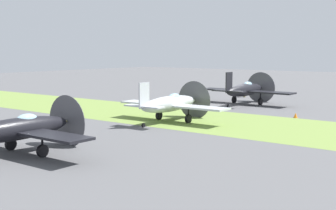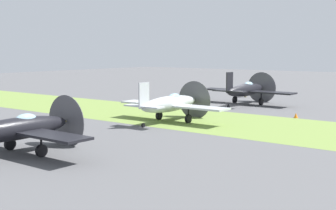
% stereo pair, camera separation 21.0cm
% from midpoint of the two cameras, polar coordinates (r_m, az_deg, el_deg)
% --- Properties ---
extents(ground_plane, '(160.00, 160.00, 0.00)m').
position_cam_midpoint_polar(ground_plane, '(49.45, 7.96, -0.02)').
color(ground_plane, '#515154').
extents(grass_verge, '(120.00, 11.00, 0.01)m').
position_cam_midpoint_polar(grass_verge, '(40.83, 0.65, -1.39)').
color(grass_verge, olive).
rests_on(grass_verge, ground).
extents(airplane_lead, '(10.43, 8.31, 3.75)m').
position_cam_midpoint_polar(airplane_lead, '(50.23, 9.69, 1.85)').
color(airplane_lead, black).
rests_on(airplane_lead, ground).
extents(airplane_wingman, '(9.88, 7.87, 3.55)m').
position_cam_midpoint_polar(airplane_wingman, '(37.51, 0.50, 0.17)').
color(airplane_wingman, '#B2B7BC').
rests_on(airplane_wingman, ground).
extents(airplane_trail, '(9.71, 7.73, 3.49)m').
position_cam_midpoint_polar(airplane_trail, '(27.09, -17.58, -2.77)').
color(airplane_trail, black).
rests_on(airplane_trail, ground).
extents(ground_crew_chief, '(0.63, 0.38, 1.73)m').
position_cam_midpoint_polar(ground_crew_chief, '(55.40, 2.87, 1.71)').
color(ground_crew_chief, '#9E998E').
rests_on(ground_crew_chief, ground).
extents(ground_crew_mechanic, '(0.38, 0.61, 1.73)m').
position_cam_midpoint_polar(ground_crew_mechanic, '(57.85, 9.59, 1.84)').
color(ground_crew_mechanic, '#847A5B').
rests_on(ground_crew_mechanic, ground).
extents(runway_marker_cone, '(0.36, 0.36, 0.44)m').
position_cam_midpoint_polar(runway_marker_cone, '(41.30, 15.56, -1.24)').
color(runway_marker_cone, orange).
rests_on(runway_marker_cone, ground).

